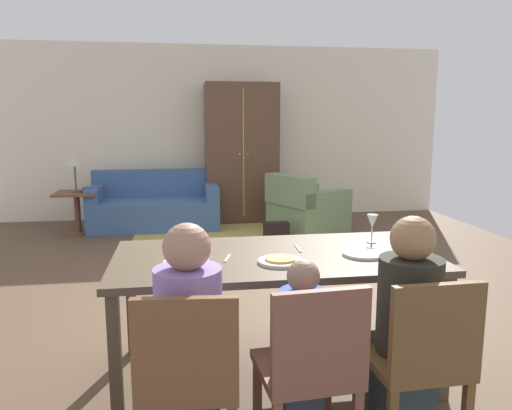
% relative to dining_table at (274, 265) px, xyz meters
% --- Properties ---
extents(ground_plane, '(7.22, 6.60, 0.02)m').
position_rel_dining_table_xyz_m(ground_plane, '(0.13, 1.81, -0.70)').
color(ground_plane, brown).
extents(back_wall, '(7.22, 0.10, 2.70)m').
position_rel_dining_table_xyz_m(back_wall, '(0.13, 5.16, 0.66)').
color(back_wall, '#F1E4C8').
rests_on(back_wall, ground_plane).
extents(dining_table, '(1.88, 0.95, 0.76)m').
position_rel_dining_table_xyz_m(dining_table, '(0.00, 0.00, 0.00)').
color(dining_table, brown).
rests_on(dining_table, ground_plane).
extents(plate_near_man, '(0.25, 0.25, 0.02)m').
position_rel_dining_table_xyz_m(plate_near_man, '(-0.52, -0.12, 0.08)').
color(plate_near_man, silver).
rests_on(plate_near_man, dining_table).
extents(pizza_near_man, '(0.17, 0.17, 0.01)m').
position_rel_dining_table_xyz_m(pizza_near_man, '(-0.52, -0.12, 0.09)').
color(pizza_near_man, '#DF9546').
rests_on(pizza_near_man, plate_near_man).
extents(plate_near_child, '(0.25, 0.25, 0.02)m').
position_rel_dining_table_xyz_m(plate_near_child, '(0.00, -0.18, 0.08)').
color(plate_near_child, silver).
rests_on(plate_near_child, dining_table).
extents(pizza_near_child, '(0.17, 0.17, 0.01)m').
position_rel_dining_table_xyz_m(pizza_near_child, '(0.00, -0.18, 0.09)').
color(pizza_near_child, gold).
rests_on(pizza_near_child, plate_near_child).
extents(plate_near_woman, '(0.25, 0.25, 0.02)m').
position_rel_dining_table_xyz_m(plate_near_woman, '(0.52, -0.10, 0.08)').
color(plate_near_woman, silver).
rests_on(plate_near_woman, dining_table).
extents(wine_glass, '(0.07, 0.07, 0.19)m').
position_rel_dining_table_xyz_m(wine_glass, '(0.68, 0.18, 0.20)').
color(wine_glass, silver).
rests_on(wine_glass, dining_table).
extents(fork, '(0.06, 0.15, 0.01)m').
position_rel_dining_table_xyz_m(fork, '(-0.28, -0.05, 0.07)').
color(fork, silver).
rests_on(fork, dining_table).
extents(knife, '(0.02, 0.17, 0.01)m').
position_rel_dining_table_xyz_m(knife, '(0.17, 0.10, 0.07)').
color(knife, silver).
rests_on(knife, dining_table).
extents(dining_chair_man, '(0.46, 0.46, 0.87)m').
position_rel_dining_table_xyz_m(dining_chair_man, '(-0.52, -0.83, -0.20)').
color(dining_chair_man, brown).
rests_on(dining_chair_man, ground_plane).
extents(person_man, '(0.30, 0.41, 1.11)m').
position_rel_dining_table_xyz_m(person_man, '(-0.51, -0.66, -0.18)').
color(person_man, '#343A46').
rests_on(person_man, ground_plane).
extents(dining_chair_child, '(0.45, 0.45, 0.87)m').
position_rel_dining_table_xyz_m(dining_chair_child, '(0.01, -0.83, -0.20)').
color(dining_chair_child, brown).
rests_on(dining_chair_child, ground_plane).
extents(person_child, '(0.22, 0.29, 0.92)m').
position_rel_dining_table_xyz_m(person_child, '(-0.00, -0.66, -0.26)').
color(person_child, '#343D4E').
rests_on(person_child, ground_plane).
extents(dining_chair_woman, '(0.43, 0.43, 0.87)m').
position_rel_dining_table_xyz_m(dining_chair_woman, '(0.52, -0.83, -0.20)').
color(dining_chair_woman, brown).
rests_on(dining_chair_woman, ground_plane).
extents(person_woman, '(0.30, 0.40, 1.11)m').
position_rel_dining_table_xyz_m(person_woman, '(0.52, -0.66, -0.18)').
color(person_woman, '#303F45').
rests_on(person_woman, ground_plane).
extents(area_rug, '(2.60, 1.80, 0.01)m').
position_rel_dining_table_xyz_m(area_rug, '(0.12, 3.56, -0.69)').
color(area_rug, tan).
rests_on(area_rug, ground_plane).
extents(couch, '(1.82, 0.86, 0.82)m').
position_rel_dining_table_xyz_m(couch, '(-0.92, 4.41, -0.39)').
color(couch, '#3D5D8C').
rests_on(couch, ground_plane).
extents(armchair, '(1.15, 1.14, 0.82)m').
position_rel_dining_table_xyz_m(armchair, '(1.16, 3.73, -0.37)').
color(armchair, '#718B5F').
rests_on(armchair, ground_plane).
extents(armoire, '(1.10, 0.59, 2.10)m').
position_rel_dining_table_xyz_m(armoire, '(0.40, 4.77, 0.36)').
color(armoire, brown).
rests_on(armoire, ground_plane).
extents(side_table, '(0.56, 0.56, 0.58)m').
position_rel_dining_table_xyz_m(side_table, '(-1.95, 4.16, -0.31)').
color(side_table, brown).
rests_on(side_table, ground_plane).
extents(table_lamp, '(0.26, 0.26, 0.54)m').
position_rel_dining_table_xyz_m(table_lamp, '(-1.95, 4.16, 0.32)').
color(table_lamp, '#4D4E3B').
rests_on(table_lamp, side_table).
extents(book_lower, '(0.22, 0.16, 0.03)m').
position_rel_dining_table_xyz_m(book_lower, '(-1.73, 4.17, -0.10)').
color(book_lower, maroon).
rests_on(book_lower, side_table).
extents(book_upper, '(0.22, 0.16, 0.03)m').
position_rel_dining_table_xyz_m(book_upper, '(-1.76, 4.20, -0.07)').
color(book_upper, '#375185').
rests_on(book_upper, book_lower).
extents(handbag, '(0.32, 0.16, 0.26)m').
position_rel_dining_table_xyz_m(handbag, '(0.66, 3.26, -0.56)').
color(handbag, black).
rests_on(handbag, ground_plane).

